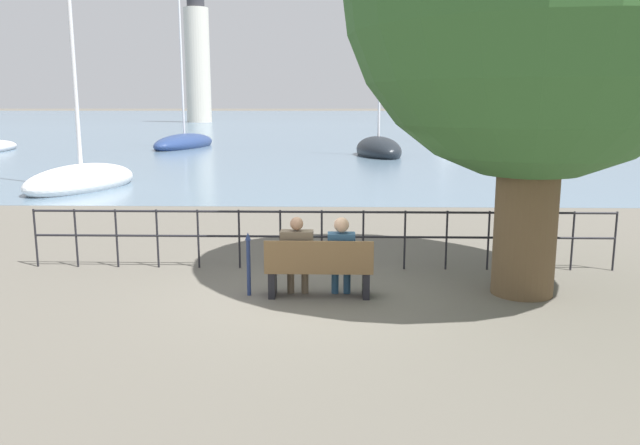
# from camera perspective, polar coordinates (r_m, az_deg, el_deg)

# --- Properties ---
(ground_plane) EXTENTS (1000.00, 1000.00, 0.00)m
(ground_plane) POSITION_cam_1_polar(r_m,az_deg,el_deg) (9.55, -0.08, -6.73)
(ground_plane) COLOR #605B51
(harbor_water) EXTENTS (600.00, 300.00, 0.01)m
(harbor_water) POSITION_cam_1_polar(r_m,az_deg,el_deg) (167.57, 1.47, 9.71)
(harbor_water) COLOR slate
(harbor_water) RESTS_ON ground_plane
(park_bench) EXTENTS (1.62, 0.45, 0.90)m
(park_bench) POSITION_cam_1_polar(r_m,az_deg,el_deg) (9.38, -0.09, -4.36)
(park_bench) COLOR brown
(park_bench) RESTS_ON ground_plane
(seated_person_left) EXTENTS (0.49, 0.35, 1.22)m
(seated_person_left) POSITION_cam_1_polar(r_m,az_deg,el_deg) (9.40, -2.11, -2.77)
(seated_person_left) COLOR brown
(seated_person_left) RESTS_ON ground_plane
(seated_person_right) EXTENTS (0.41, 0.35, 1.22)m
(seated_person_right) POSITION_cam_1_polar(r_m,az_deg,el_deg) (9.38, 1.96, -2.77)
(seated_person_right) COLOR navy
(seated_person_right) RESTS_ON ground_plane
(promenade_railing) EXTENTS (10.26, 0.04, 1.05)m
(promenade_railing) POSITION_cam_1_polar(r_m,az_deg,el_deg) (10.96, 0.16, -0.71)
(promenade_railing) COLOR black
(promenade_railing) RESTS_ON ground_plane
(closed_umbrella) EXTENTS (0.09, 0.09, 0.98)m
(closed_umbrella) POSITION_cam_1_polar(r_m,az_deg,el_deg) (9.50, -6.56, -3.47)
(closed_umbrella) COLOR navy
(closed_umbrella) RESTS_ON ground_plane
(sailboat_0) EXTENTS (3.78, 8.29, 10.13)m
(sailboat_0) POSITION_cam_1_polar(r_m,az_deg,el_deg) (43.81, -12.27, 7.11)
(sailboat_0) COLOR navy
(sailboat_0) RESTS_ON ground_plane
(sailboat_1) EXTENTS (3.21, 5.92, 8.23)m
(sailboat_1) POSITION_cam_1_polar(r_m,az_deg,el_deg) (35.88, 5.35, 6.63)
(sailboat_1) COLOR black
(sailboat_1) RESTS_ON ground_plane
(sailboat_3) EXTENTS (3.38, 5.57, 8.30)m
(sailboat_3) POSITION_cam_1_polar(r_m,az_deg,el_deg) (50.37, 11.29, 7.65)
(sailboat_3) COLOR white
(sailboat_3) RESTS_ON ground_plane
(sailboat_4) EXTENTS (3.49, 5.62, 10.53)m
(sailboat_4) POSITION_cam_1_polar(r_m,az_deg,el_deg) (23.24, -20.95, 3.69)
(sailboat_4) COLOR white
(sailboat_4) RESTS_ON ground_plane
(harbor_lighthouse) EXTENTS (4.08, 4.08, 22.54)m
(harbor_lighthouse) POSITION_cam_1_polar(r_m,az_deg,el_deg) (108.65, -11.14, 14.52)
(harbor_lighthouse) COLOR beige
(harbor_lighthouse) RESTS_ON ground_plane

